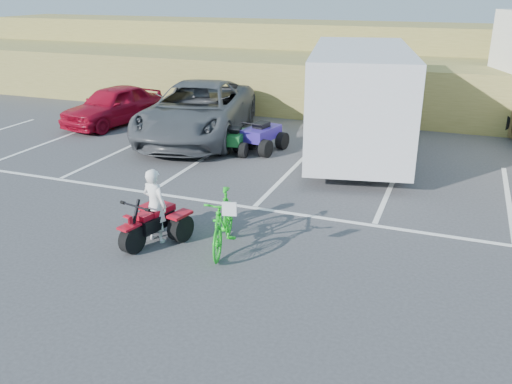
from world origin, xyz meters
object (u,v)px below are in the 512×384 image
(rider, at_px, (155,205))
(grey_pickup, at_px, (197,111))
(green_dirt_bike, at_px, (223,221))
(quad_atv_blue, at_px, (261,151))
(cargo_trailer, at_px, (359,98))
(quad_atv_green, at_px, (235,152))
(red_car, at_px, (113,105))
(red_trike_atv, at_px, (152,243))

(rider, height_order, grey_pickup, grey_pickup)
(grey_pickup, bearing_deg, green_dirt_bike, -71.04)
(green_dirt_bike, relative_size, quad_atv_blue, 1.24)
(quad_atv_blue, bearing_deg, cargo_trailer, 24.20)
(grey_pickup, xyz_separation_m, quad_atv_green, (1.83, -1.20, -0.88))
(grey_pickup, distance_m, red_car, 3.67)
(red_trike_atv, height_order, green_dirt_bike, green_dirt_bike)
(cargo_trailer, distance_m, quad_atv_blue, 3.27)
(red_car, distance_m, quad_atv_green, 5.77)
(red_trike_atv, relative_size, grey_pickup, 0.23)
(rider, distance_m, cargo_trailer, 7.66)
(red_trike_atv, distance_m, rider, 0.75)
(green_dirt_bike, bearing_deg, rider, 172.74)
(green_dirt_bike, relative_size, quad_atv_green, 1.42)
(cargo_trailer, bearing_deg, green_dirt_bike, -110.68)
(red_car, bearing_deg, quad_atv_blue, -1.67)
(red_car, bearing_deg, cargo_trailer, 6.04)
(rider, relative_size, quad_atv_green, 1.13)
(green_dirt_bike, height_order, cargo_trailer, cargo_trailer)
(red_trike_atv, distance_m, quad_atv_blue, 6.68)
(red_trike_atv, distance_m, green_dirt_bike, 1.54)
(grey_pickup, bearing_deg, quad_atv_blue, -27.37)
(green_dirt_bike, xyz_separation_m, red_car, (-7.72, 7.66, 0.13))
(quad_atv_green, bearing_deg, green_dirt_bike, -74.10)
(quad_atv_green, bearing_deg, grey_pickup, 141.67)
(grey_pickup, bearing_deg, cargo_trailer, -11.96)
(rider, height_order, quad_atv_green, rider)
(cargo_trailer, xyz_separation_m, quad_atv_green, (-3.40, -1.11, -1.66))
(cargo_trailer, bearing_deg, rider, -120.75)
(red_car, height_order, quad_atv_blue, red_car)
(green_dirt_bike, xyz_separation_m, cargo_trailer, (1.14, 7.03, 1.11))
(quad_atv_blue, bearing_deg, quad_atv_green, -133.96)
(red_trike_atv, height_order, quad_atv_green, red_trike_atv)
(green_dirt_bike, height_order, grey_pickup, grey_pickup)
(rider, relative_size, quad_atv_blue, 0.99)
(grey_pickup, bearing_deg, quad_atv_green, -44.25)
(red_trike_atv, distance_m, red_car, 10.18)
(red_trike_atv, bearing_deg, quad_atv_blue, 104.85)
(red_trike_atv, height_order, grey_pickup, grey_pickup)
(red_car, distance_m, quad_atv_blue, 6.29)
(red_trike_atv, relative_size, quad_atv_blue, 0.96)
(red_car, xyz_separation_m, quad_atv_green, (5.46, -1.74, -0.69))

